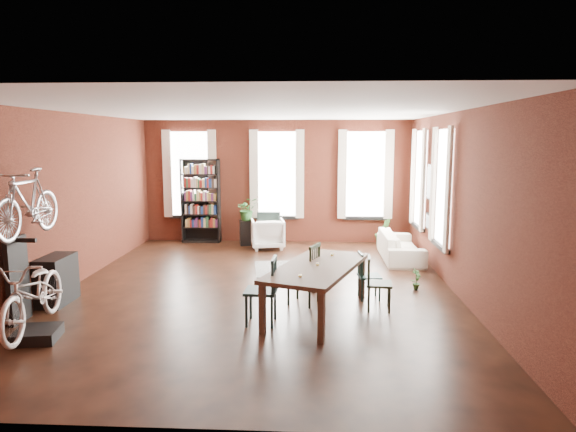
# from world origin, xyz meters

# --- Properties ---
(room) EXTENTS (9.00, 9.04, 3.22)m
(room) POSITION_xyz_m (0.25, 0.62, 2.14)
(room) COLOR black
(room) RESTS_ON ground
(dining_table) EXTENTS (1.76, 2.51, 0.78)m
(dining_table) POSITION_xyz_m (1.05, -1.22, 0.39)
(dining_table) COLOR #4E3C2F
(dining_table) RESTS_ON ground
(dining_chair_a) EXTENTS (0.48, 0.48, 1.00)m
(dining_chair_a) POSITION_xyz_m (0.21, -1.66, 0.50)
(dining_chair_a) COLOR #183335
(dining_chair_a) RESTS_ON ground
(dining_chair_b) EXTENTS (0.61, 0.61, 1.01)m
(dining_chair_b) POSITION_xyz_m (0.82, -0.70, 0.50)
(dining_chair_b) COLOR black
(dining_chair_b) RESTS_ON ground
(dining_chair_c) EXTENTS (0.43, 0.43, 0.86)m
(dining_chair_c) POSITION_xyz_m (2.04, -0.95, 0.43)
(dining_chair_c) COLOR #1F2F1B
(dining_chair_c) RESTS_ON ground
(dining_chair_d) EXTENTS (0.41, 0.41, 0.80)m
(dining_chair_d) POSITION_xyz_m (1.94, -0.39, 0.40)
(dining_chair_d) COLOR #173431
(dining_chair_d) RESTS_ON ground
(bookshelf) EXTENTS (1.00, 0.32, 2.20)m
(bookshelf) POSITION_xyz_m (-2.00, 4.30, 1.10)
(bookshelf) COLOR black
(bookshelf) RESTS_ON ground
(white_armchair) EXTENTS (0.92, 0.88, 0.82)m
(white_armchair) POSITION_xyz_m (-0.18, 3.60, 0.41)
(white_armchair) COLOR white
(white_armchair) RESTS_ON ground
(cream_sofa) EXTENTS (0.61, 2.08, 0.81)m
(cream_sofa) POSITION_xyz_m (2.95, 2.60, 0.41)
(cream_sofa) COLOR beige
(cream_sofa) RESTS_ON ground
(striped_rug) EXTENTS (1.04, 1.48, 0.01)m
(striped_rug) POSITION_xyz_m (0.18, 1.54, 0.01)
(striped_rug) COLOR black
(striped_rug) RESTS_ON ground
(bike_trainer) EXTENTS (0.64, 0.64, 0.16)m
(bike_trainer) POSITION_xyz_m (-2.77, -2.47, 0.08)
(bike_trainer) COLOR black
(bike_trainer) RESTS_ON ground
(bike_wall_rack) EXTENTS (0.16, 0.60, 1.30)m
(bike_wall_rack) POSITION_xyz_m (-3.40, -1.80, 0.65)
(bike_wall_rack) COLOR black
(bike_wall_rack) RESTS_ON ground
(console_table) EXTENTS (0.40, 0.80, 0.80)m
(console_table) POSITION_xyz_m (-3.28, -0.90, 0.40)
(console_table) COLOR black
(console_table) RESTS_ON ground
(plant_stand) EXTENTS (0.39, 0.39, 0.64)m
(plant_stand) POSITION_xyz_m (-0.76, 3.98, 0.32)
(plant_stand) COLOR black
(plant_stand) RESTS_ON ground
(plant_by_sofa) EXTENTS (0.64, 0.84, 0.33)m
(plant_by_sofa) POSITION_xyz_m (2.73, 3.93, 0.17)
(plant_by_sofa) COLOR #2E5923
(plant_by_sofa) RESTS_ON ground
(plant_small) EXTENTS (0.44, 0.41, 0.14)m
(plant_small) POSITION_xyz_m (2.85, 0.19, 0.07)
(plant_small) COLOR #295823
(plant_small) RESTS_ON ground
(bicycle_floor) EXTENTS (0.80, 1.09, 1.93)m
(bicycle_floor) POSITION_xyz_m (-2.77, -2.47, 1.12)
(bicycle_floor) COLOR beige
(bicycle_floor) RESTS_ON bike_trainer
(bicycle_hung) EXTENTS (0.47, 1.00, 1.66)m
(bicycle_hung) POSITION_xyz_m (-3.15, -1.80, 2.13)
(bicycle_hung) COLOR #A5A8AD
(bicycle_hung) RESTS_ON bike_wall_rack
(plant_on_stand) EXTENTS (0.70, 0.73, 0.46)m
(plant_on_stand) POSITION_xyz_m (-0.73, 3.94, 0.87)
(plant_on_stand) COLOR #245723
(plant_on_stand) RESTS_ON plant_stand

